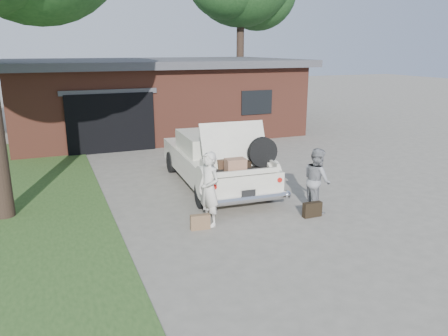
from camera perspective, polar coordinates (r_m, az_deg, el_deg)
name	(u,v)px	position (r m, az deg, el deg)	size (l,w,h in m)	color
ground	(234,221)	(9.96, 1.32, -6.97)	(90.00, 90.00, 0.00)	gray
house	(154,96)	(20.56, -9.12, 9.29)	(12.80, 7.80, 3.30)	brown
sedan	(215,160)	(12.31, -1.16, 1.10)	(2.25, 5.20, 2.03)	beige
woman_left	(209,189)	(9.50, -1.97, -2.77)	(0.60, 0.40, 1.65)	silver
woman_right	(317,180)	(10.59, 12.04, -1.53)	(0.75, 0.58, 1.54)	gray
suitcase_left	(200,222)	(9.50, -3.13, -7.05)	(0.43, 0.14, 0.33)	brown
suitcase_right	(312,210)	(10.36, 11.45, -5.34)	(0.45, 0.14, 0.35)	black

